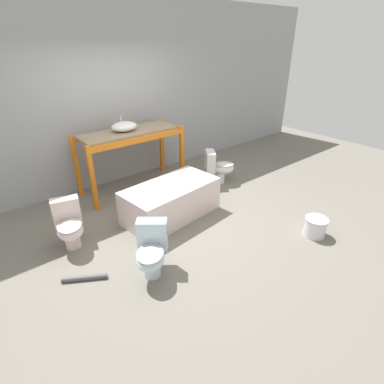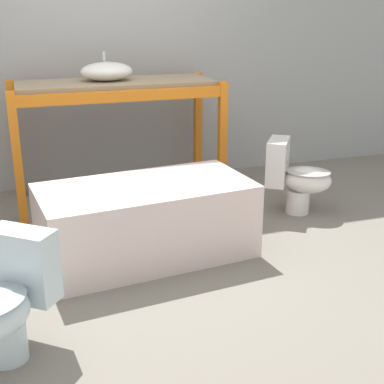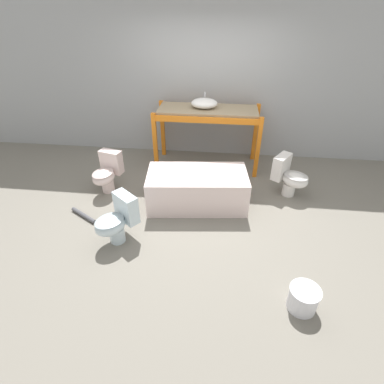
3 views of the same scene
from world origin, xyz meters
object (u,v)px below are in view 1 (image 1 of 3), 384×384
object	(u,v)px
toilet_extra	(151,251)
bucket_white	(315,226)
bathtub_main	(171,198)
toilet_near	(69,225)
toilet_far	(218,167)
sink_basin	(124,126)

from	to	relation	value
toilet_extra	bucket_white	size ratio (longest dim) A/B	2.02
bathtub_main	toilet_extra	distance (m)	1.32
toilet_near	bucket_white	size ratio (longest dim) A/B	2.02
toilet_extra	bucket_white	world-z (taller)	toilet_extra
toilet_far	toilet_extra	size ratio (longest dim) A/B	1.00
sink_basin	toilet_near	bearing A→B (deg)	-143.73
sink_basin	toilet_far	distance (m)	1.87
toilet_extra	bucket_white	distance (m)	2.34
sink_basin	bucket_white	distance (m)	3.42
toilet_near	toilet_extra	bearing A→B (deg)	-50.45
sink_basin	toilet_extra	world-z (taller)	sink_basin
toilet_near	bathtub_main	bearing A→B (deg)	5.85
toilet_far	bucket_white	world-z (taller)	toilet_far
toilet_far	bucket_white	bearing A→B (deg)	-150.01
bathtub_main	toilet_far	size ratio (longest dim) A/B	2.41
toilet_near	toilet_far	bearing A→B (deg)	18.50
bathtub_main	toilet_extra	size ratio (longest dim) A/B	2.41
sink_basin	bucket_white	xyz separation A→B (m)	(1.27, -3.01, -1.02)
sink_basin	toilet_extra	xyz separation A→B (m)	(-0.93, -2.22, -0.83)
toilet_near	toilet_far	distance (m)	2.90
sink_basin	toilet_extra	bearing A→B (deg)	-112.70
toilet_far	bucket_white	distance (m)	2.16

